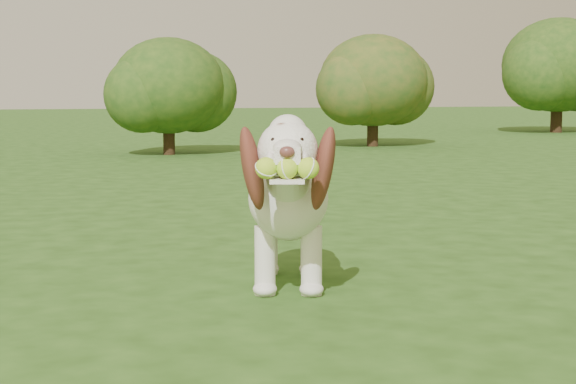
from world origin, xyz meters
name	(u,v)px	position (x,y,z in m)	size (l,w,h in m)	color
ground	(318,295)	(0.00, 0.00, 0.00)	(80.00, 80.00, 0.00)	#234413
dog	(289,196)	(-0.08, 0.15, 0.39)	(0.61, 1.10, 0.73)	white
shrub_c	(168,86)	(0.87, 8.10, 0.89)	(1.46, 1.46, 1.51)	#382314
shrub_h	(558,65)	(9.39, 11.93, 1.34)	(2.20, 2.20, 2.28)	#382314
shrub_d	(373,81)	(4.08, 8.91, 0.98)	(1.61, 1.61, 1.67)	#382314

